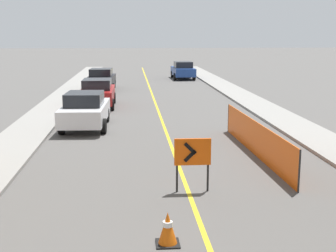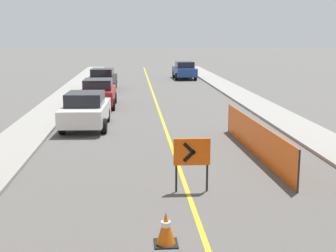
{
  "view_description": "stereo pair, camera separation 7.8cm",
  "coord_description": "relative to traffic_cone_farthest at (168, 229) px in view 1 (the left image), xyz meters",
  "views": [
    {
      "loc": [
        -1.48,
        12.77,
        4.08
      ],
      "look_at": [
        -0.22,
        28.29,
        1.0
      ],
      "focal_mm": 50.0,
      "sensor_mm": 36.0,
      "label": 1
    },
    {
      "loc": [
        -1.4,
        12.76,
        4.08
      ],
      "look_at": [
        -0.22,
        28.29,
        1.0
      ],
      "focal_mm": 50.0,
      "sensor_mm": 36.0,
      "label": 2
    }
  ],
  "objects": [
    {
      "name": "parked_car_curb_mid",
      "position": [
        -2.55,
        17.88,
        0.47
      ],
      "size": [
        1.94,
        4.31,
        1.59
      ],
      "rotation": [
        0.0,
        0.0,
        -0.01
      ],
      "color": "maroon",
      "rests_on": "ground_plane"
    },
    {
      "name": "parked_car_curb_far",
      "position": [
        -2.8,
        25.96,
        0.47
      ],
      "size": [
        2.0,
        4.38,
        1.59
      ],
      "rotation": [
        0.0,
        0.0,
        -0.05
      ],
      "color": "black",
      "rests_on": "ground_plane"
    },
    {
      "name": "traffic_cone_farthest",
      "position": [
        0.0,
        0.0,
        0.0
      ],
      "size": [
        0.47,
        0.47,
        0.67
      ],
      "color": "black",
      "rests_on": "ground_plane"
    },
    {
      "name": "parked_car_opposite_side",
      "position": [
        4.14,
        34.15,
        0.47
      ],
      "size": [
        1.95,
        4.34,
        1.59
      ],
      "rotation": [
        0.0,
        0.0,
        0.02
      ],
      "color": "navy",
      "rests_on": "ground_plane"
    },
    {
      "name": "lane_stripe",
      "position": [
        0.79,
        13.85,
        -0.32
      ],
      "size": [
        0.12,
        70.36,
        0.01
      ],
      "color": "gold",
      "rests_on": "ground_plane"
    },
    {
      "name": "safety_mesh_fence",
      "position": [
        3.54,
        6.7,
        0.25
      ],
      "size": [
        0.25,
        7.93,
        1.16
      ],
      "rotation": [
        0.0,
        0.0,
        1.6
      ],
      "color": "#EF560C",
      "rests_on": "ground_plane"
    },
    {
      "name": "sidewalk_right",
      "position": [
        6.58,
        13.85,
        -0.27
      ],
      "size": [
        1.96,
        70.36,
        0.12
      ],
      "color": "gray",
      "rests_on": "ground_plane"
    },
    {
      "name": "sidewalk_left",
      "position": [
        -5.0,
        13.85,
        -0.27
      ],
      "size": [
        1.96,
        70.36,
        0.12
      ],
      "color": "gray",
      "rests_on": "ground_plane"
    },
    {
      "name": "parked_car_curb_near",
      "position": [
        -2.68,
        11.86,
        0.47
      ],
      "size": [
        1.99,
        4.38,
        1.59
      ],
      "rotation": [
        0.0,
        0.0,
        -0.04
      ],
      "color": "silver",
      "rests_on": "ground_plane"
    },
    {
      "name": "arrow_barricade_primary",
      "position": [
        0.9,
        3.09,
        0.68
      ],
      "size": [
        0.96,
        0.09,
        1.43
      ],
      "rotation": [
        0.0,
        0.0,
        -0.01
      ],
      "color": "#EF560C",
      "rests_on": "ground_plane"
    }
  ]
}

